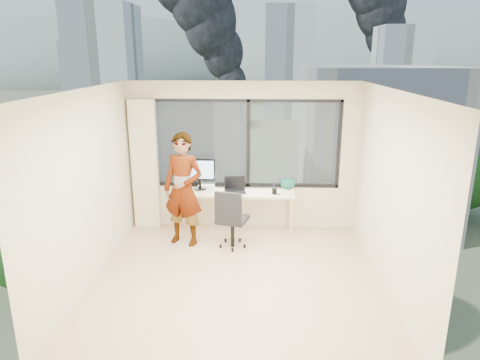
# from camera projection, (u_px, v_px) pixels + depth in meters

# --- Properties ---
(floor) EXTENTS (4.00, 4.00, 0.01)m
(floor) POSITION_uv_depth(u_px,v_px,m) (237.00, 278.00, 6.06)
(floor) COLOR tan
(floor) RESTS_ON ground
(ceiling) EXTENTS (4.00, 4.00, 0.01)m
(ceiling) POSITION_uv_depth(u_px,v_px,m) (236.00, 90.00, 5.34)
(ceiling) COLOR white
(ceiling) RESTS_ON ground
(wall_front) EXTENTS (4.00, 0.01, 2.60)m
(wall_front) POSITION_uv_depth(u_px,v_px,m) (224.00, 259.00, 3.78)
(wall_front) COLOR beige
(wall_front) RESTS_ON ground
(wall_left) EXTENTS (0.01, 4.00, 2.60)m
(wall_left) POSITION_uv_depth(u_px,v_px,m) (88.00, 188.00, 5.78)
(wall_left) COLOR beige
(wall_left) RESTS_ON ground
(wall_right) EXTENTS (0.01, 4.00, 2.60)m
(wall_right) POSITION_uv_depth(u_px,v_px,m) (390.00, 192.00, 5.61)
(wall_right) COLOR beige
(wall_right) RESTS_ON ground
(window_wall) EXTENTS (3.30, 0.16, 1.55)m
(window_wall) POSITION_uv_depth(u_px,v_px,m) (245.00, 144.00, 7.55)
(window_wall) COLOR black
(window_wall) RESTS_ON ground
(curtain) EXTENTS (0.45, 0.14, 2.30)m
(curtain) POSITION_uv_depth(u_px,v_px,m) (145.00, 165.00, 7.62)
(curtain) COLOR beige
(curtain) RESTS_ON floor
(desk) EXTENTS (1.80, 0.60, 0.75)m
(desk) POSITION_uv_depth(u_px,v_px,m) (242.00, 212.00, 7.55)
(desk) COLOR tan
(desk) RESTS_ON floor
(chair) EXTENTS (0.63, 0.63, 1.01)m
(chair) POSITION_uv_depth(u_px,v_px,m) (232.00, 217.00, 6.94)
(chair) COLOR black
(chair) RESTS_ON floor
(person) EXTENTS (0.78, 0.63, 1.86)m
(person) POSITION_uv_depth(u_px,v_px,m) (183.00, 189.00, 6.97)
(person) COLOR #2D2D33
(person) RESTS_ON floor
(monitor) EXTENTS (0.56, 0.13, 0.55)m
(monitor) POSITION_uv_depth(u_px,v_px,m) (200.00, 174.00, 7.51)
(monitor) COLOR black
(monitor) RESTS_ON desk
(game_console) EXTENTS (0.29, 0.24, 0.07)m
(game_console) POSITION_uv_depth(u_px,v_px,m) (207.00, 186.00, 7.67)
(game_console) COLOR white
(game_console) RESTS_ON desk
(laptop) EXTENTS (0.40, 0.42, 0.23)m
(laptop) POSITION_uv_depth(u_px,v_px,m) (235.00, 186.00, 7.39)
(laptop) COLOR black
(laptop) RESTS_ON desk
(cellphone) EXTENTS (0.11, 0.07, 0.01)m
(cellphone) POSITION_uv_depth(u_px,v_px,m) (278.00, 194.00, 7.30)
(cellphone) COLOR black
(cellphone) RESTS_ON desk
(pen_cup) EXTENTS (0.10, 0.10, 0.11)m
(pen_cup) POSITION_uv_depth(u_px,v_px,m) (274.00, 191.00, 7.31)
(pen_cup) COLOR black
(pen_cup) RESTS_ON desk
(handbag) EXTENTS (0.28, 0.18, 0.20)m
(handbag) POSITION_uv_depth(u_px,v_px,m) (288.00, 184.00, 7.57)
(handbag) COLOR #0B453E
(handbag) RESTS_ON desk
(exterior_ground) EXTENTS (400.00, 400.00, 0.04)m
(exterior_ground) POSITION_uv_depth(u_px,v_px,m) (259.00, 116.00, 125.11)
(exterior_ground) COLOR #515B3D
(exterior_ground) RESTS_ON ground
(near_bldg_a) EXTENTS (16.00, 12.00, 14.00)m
(near_bldg_a) POSITION_uv_depth(u_px,v_px,m) (151.00, 176.00, 37.18)
(near_bldg_a) COLOR beige
(near_bldg_a) RESTS_ON exterior_ground
(near_bldg_b) EXTENTS (14.00, 13.00, 16.00)m
(near_bldg_b) POSITION_uv_depth(u_px,v_px,m) (375.00, 148.00, 43.67)
(near_bldg_b) COLOR silver
(near_bldg_b) RESTS_ON exterior_ground
(far_tower_a) EXTENTS (14.00, 14.00, 28.00)m
(far_tower_a) POSITION_uv_depth(u_px,v_px,m) (106.00, 69.00, 98.76)
(far_tower_a) COLOR silver
(far_tower_a) RESTS_ON exterior_ground
(far_tower_b) EXTENTS (13.00, 13.00, 30.00)m
(far_tower_b) POSITION_uv_depth(u_px,v_px,m) (288.00, 63.00, 120.60)
(far_tower_b) COLOR silver
(far_tower_b) RESTS_ON exterior_ground
(far_tower_c) EXTENTS (15.00, 15.00, 26.00)m
(far_tower_c) POSITION_uv_depth(u_px,v_px,m) (399.00, 68.00, 138.73)
(far_tower_c) COLOR silver
(far_tower_c) RESTS_ON exterior_ground
(far_tower_d) EXTENTS (16.00, 14.00, 22.00)m
(far_tower_d) POSITION_uv_depth(u_px,v_px,m) (91.00, 73.00, 153.47)
(far_tower_d) COLOR silver
(far_tower_d) RESTS_ON exterior_ground
(hill_a) EXTENTS (288.00, 216.00, 90.00)m
(hill_a) POSITION_uv_depth(u_px,v_px,m) (99.00, 79.00, 322.30)
(hill_a) COLOR slate
(hill_a) RESTS_ON exterior_ground
(hill_b) EXTENTS (300.00, 220.00, 96.00)m
(hill_b) POSITION_uv_depth(u_px,v_px,m) (398.00, 80.00, 312.68)
(hill_b) COLOR slate
(hill_b) RESTS_ON exterior_ground
(tree_a) EXTENTS (7.00, 7.00, 8.00)m
(tree_a) POSITION_uv_depth(u_px,v_px,m) (28.00, 246.00, 30.65)
(tree_a) COLOR #1F4E1A
(tree_a) RESTS_ON exterior_ground
(tree_b) EXTENTS (7.60, 7.60, 9.00)m
(tree_b) POSITION_uv_depth(u_px,v_px,m) (320.00, 273.00, 25.79)
(tree_b) COLOR #1F4E1A
(tree_b) RESTS_ON exterior_ground
(tree_c) EXTENTS (8.40, 8.40, 10.00)m
(tree_c) POSITION_uv_depth(u_px,v_px,m) (463.00, 173.00, 45.98)
(tree_c) COLOR #1F4E1A
(tree_c) RESTS_ON exterior_ground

